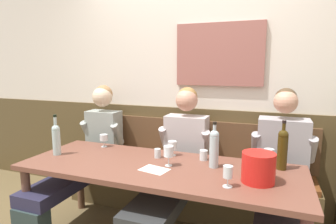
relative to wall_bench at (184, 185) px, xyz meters
The scene contains 19 objects.
room_wall_back 1.15m from the wall_bench, 89.10° to the left, with size 6.80×0.12×2.80m.
wood_wainscot_panel 0.33m from the wall_bench, 90.00° to the left, with size 6.80×0.03×1.06m, color brown.
wall_bench is the anchor object (origin of this frame).
dining_table 0.77m from the wall_bench, 90.00° to the right, with size 2.23×0.82×0.72m.
person_left_seat 1.07m from the wall_bench, 159.54° to the right, with size 0.47×1.26×1.30m.
person_center_left_seat 0.50m from the wall_bench, 85.17° to the right, with size 0.52×1.26×1.30m.
person_center_right_seat 1.05m from the wall_bench, 20.09° to the right, with size 0.53×1.27×1.32m.
ice_bucket 1.19m from the wall_bench, 44.48° to the right, with size 0.22×0.22×0.21m, color red.
wine_bottle_amber_mid 1.18m from the wall_bench, 24.86° to the right, with size 0.08×0.08×0.38m.
wine_bottle_green_tall 1.35m from the wall_bench, 142.47° to the right, with size 0.07×0.07×0.36m.
wine_bottle_clear_water 0.92m from the wall_bench, 53.37° to the right, with size 0.07×0.07×0.36m.
wine_glass_right_end 1.19m from the wall_bench, 57.19° to the right, with size 0.06×0.06×0.14m.
wine_glass_by_bottle 1.04m from the wall_bench, 23.53° to the right, with size 0.08×0.08×0.13m.
wine_glass_center_rear 0.67m from the wall_bench, 87.79° to the right, with size 0.08×0.08×0.13m.
wine_glass_mid_left 0.86m from the wall_bench, 83.34° to the right, with size 0.08×0.08×0.16m.
wine_glass_center_front 0.96m from the wall_bench, 152.13° to the right, with size 0.08×0.08×0.12m.
water_tumbler_right 0.70m from the wall_bench, 99.55° to the right, with size 0.06×0.06×0.08m, color silver.
water_tumbler_center 0.71m from the wall_bench, 54.31° to the right, with size 0.07×0.07×0.08m, color silver.
tasting_sheet_left_guest 0.90m from the wall_bench, 89.58° to the right, with size 0.21×0.15×0.00m, color white.
Camera 1 is at (0.83, -1.85, 1.50)m, focal length 30.33 mm.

